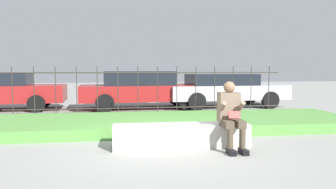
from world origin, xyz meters
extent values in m
plane|color=gray|center=(0.00, 0.00, 0.00)|extent=(60.00, 60.00, 0.00)
cube|color=beige|center=(0.31, 0.00, 0.21)|extent=(2.51, 0.54, 0.43)
cube|color=#9B978F|center=(0.31, 0.00, 0.04)|extent=(2.41, 0.50, 0.08)
cube|color=black|center=(1.05, -0.67, 0.04)|extent=(0.11, 0.26, 0.09)
cylinder|color=#4C4233|center=(1.05, -0.61, 0.26)|extent=(0.11, 0.11, 0.34)
cube|color=#4C4233|center=(1.05, -0.40, 0.49)|extent=(0.15, 0.42, 0.13)
cube|color=black|center=(1.27, -0.67, 0.04)|extent=(0.11, 0.26, 0.09)
cylinder|color=#4C4233|center=(1.27, -0.61, 0.26)|extent=(0.11, 0.11, 0.34)
cube|color=#4C4233|center=(1.27, -0.40, 0.49)|extent=(0.15, 0.42, 0.13)
cube|color=#7A6651|center=(1.16, -0.19, 0.76)|extent=(0.38, 0.24, 0.54)
sphere|color=#8C664C|center=(1.16, -0.21, 1.12)|extent=(0.21, 0.21, 0.21)
cylinder|color=#7A6651|center=(0.99, -0.35, 0.78)|extent=(0.08, 0.29, 0.24)
cylinder|color=#7A6651|center=(1.33, -0.35, 0.78)|extent=(0.08, 0.29, 0.24)
cube|color=#B2332D|center=(1.16, -0.45, 0.65)|extent=(0.18, 0.09, 0.13)
cube|color=#569342|center=(0.00, 2.05, 0.12)|extent=(10.14, 2.70, 0.24)
cylinder|color=#332D28|center=(0.00, 3.70, 0.31)|extent=(8.14, 0.03, 0.03)
cylinder|color=#332D28|center=(0.00, 3.70, 1.35)|extent=(8.14, 0.03, 0.03)
cylinder|color=#332D28|center=(-3.78, 3.70, 0.76)|extent=(0.02, 0.02, 1.53)
cylinder|color=#332D28|center=(-3.20, 3.70, 0.76)|extent=(0.02, 0.02, 1.53)
cylinder|color=#332D28|center=(-2.62, 3.70, 0.76)|extent=(0.02, 0.02, 1.53)
cylinder|color=#332D28|center=(-2.03, 3.70, 0.76)|extent=(0.02, 0.02, 1.53)
cylinder|color=#332D28|center=(-1.45, 3.70, 0.76)|extent=(0.02, 0.02, 1.53)
cylinder|color=#332D28|center=(-0.87, 3.70, 0.76)|extent=(0.02, 0.02, 1.53)
cylinder|color=#332D28|center=(-0.29, 3.70, 0.76)|extent=(0.02, 0.02, 1.53)
cylinder|color=#332D28|center=(0.29, 3.70, 0.76)|extent=(0.02, 0.02, 1.53)
cylinder|color=#332D28|center=(0.87, 3.70, 0.76)|extent=(0.02, 0.02, 1.53)
cylinder|color=#332D28|center=(1.45, 3.70, 0.76)|extent=(0.02, 0.02, 1.53)
cylinder|color=#332D28|center=(2.03, 3.70, 0.76)|extent=(0.02, 0.02, 1.53)
cylinder|color=#332D28|center=(2.62, 3.70, 0.76)|extent=(0.02, 0.02, 1.53)
cylinder|color=#332D28|center=(3.20, 3.70, 0.76)|extent=(0.02, 0.02, 1.53)
cylinder|color=#332D28|center=(3.78, 3.70, 0.76)|extent=(0.02, 0.02, 1.53)
cube|color=maroon|center=(0.05, 6.12, 0.59)|extent=(4.69, 2.04, 0.56)
cube|color=black|center=(-0.13, 6.11, 1.12)|extent=(2.62, 1.71, 0.50)
cylinder|color=black|center=(1.53, 5.35, 0.31)|extent=(0.63, 0.24, 0.62)
cylinder|color=black|center=(1.42, 7.07, 0.31)|extent=(0.63, 0.24, 0.62)
cylinder|color=black|center=(-1.31, 5.17, 0.31)|extent=(0.63, 0.24, 0.62)
cylinder|color=black|center=(-1.42, 6.89, 0.31)|extent=(0.63, 0.24, 0.62)
cube|color=#B7B7BC|center=(3.19, 6.16, 0.58)|extent=(4.61, 2.06, 0.53)
cube|color=black|center=(3.01, 6.15, 1.05)|extent=(2.57, 1.73, 0.42)
cylinder|color=black|center=(4.63, 5.36, 0.32)|extent=(0.64, 0.24, 0.63)
cylinder|color=black|center=(4.53, 7.12, 0.32)|extent=(0.64, 0.24, 0.63)
cylinder|color=black|center=(1.84, 5.20, 0.32)|extent=(0.64, 0.24, 0.63)
cylinder|color=black|center=(1.74, 6.96, 0.32)|extent=(0.64, 0.24, 0.63)
cylinder|color=black|center=(-3.60, 5.53, 0.29)|extent=(0.60, 0.24, 0.58)
cylinder|color=black|center=(-3.70, 7.16, 0.29)|extent=(0.60, 0.24, 0.58)
camera|label=1|loc=(-0.79, -5.90, 1.44)|focal=35.00mm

